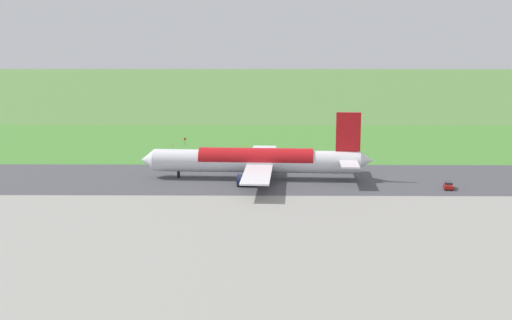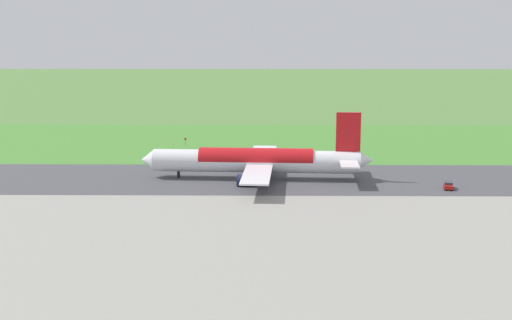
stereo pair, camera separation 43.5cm
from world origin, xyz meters
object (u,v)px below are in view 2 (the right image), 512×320
object	(u,v)px
service_car_followme	(448,185)
traffic_cone_orange	(173,144)
no_stopping_sign	(185,141)
airliner_main	(258,161)

from	to	relation	value
service_car_followme	traffic_cone_orange	size ratio (longest dim) A/B	8.14
traffic_cone_orange	no_stopping_sign	bearing A→B (deg)	174.67
no_stopping_sign	traffic_cone_orange	world-z (taller)	no_stopping_sign
airliner_main	no_stopping_sign	distance (m)	49.58
traffic_cone_orange	service_car_followme	bearing A→B (deg)	141.31
service_car_followme	no_stopping_sign	size ratio (longest dim) A/B	2.01
airliner_main	traffic_cone_orange	xyz separation A→B (m)	(25.66, -44.70, -4.08)
service_car_followme	airliner_main	bearing A→B (deg)	-12.62
service_car_followme	no_stopping_sign	bearing A→B (deg)	-40.09
airliner_main	traffic_cone_orange	distance (m)	51.70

